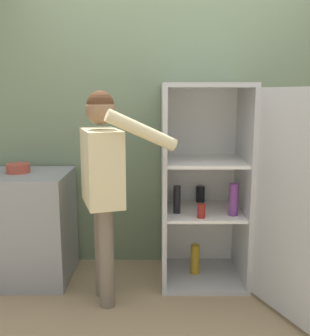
% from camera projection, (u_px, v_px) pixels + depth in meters
% --- Properties ---
extents(ground_plane, '(12.00, 12.00, 0.00)m').
position_uv_depth(ground_plane, '(172.00, 317.00, 2.73)').
color(ground_plane, tan).
extents(wall_back, '(7.00, 0.06, 2.55)m').
position_uv_depth(wall_back, '(168.00, 122.00, 3.45)').
color(wall_back, gray).
rests_on(wall_back, ground_plane).
extents(refrigerator, '(0.99, 1.27, 1.60)m').
position_uv_depth(refrigerator, '(218.00, 188.00, 3.09)').
color(refrigerator, '#B7BABC').
rests_on(refrigerator, ground_plane).
extents(person, '(0.72, 0.55, 1.55)m').
position_uv_depth(person, '(102.00, 173.00, 2.77)').
color(person, '#726656').
rests_on(person, ground_plane).
extents(counter, '(0.74, 0.64, 0.89)m').
position_uv_depth(counter, '(24.00, 226.00, 3.24)').
color(counter, gray).
rests_on(counter, ground_plane).
extents(bowl, '(0.19, 0.19, 0.07)m').
position_uv_depth(bowl, '(17.00, 168.00, 3.18)').
color(bowl, '#B24738').
rests_on(bowl, counter).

